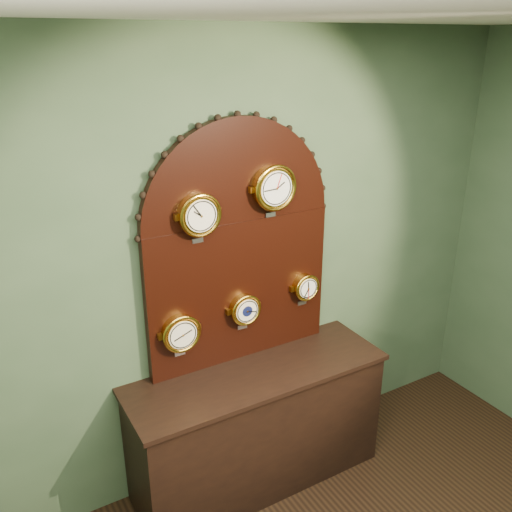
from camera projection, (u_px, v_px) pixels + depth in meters
wall_back at (235, 270)px, 3.34m from camera, size 4.00×0.00×4.00m
shop_counter at (258, 428)px, 3.49m from camera, size 1.60×0.50×0.80m
display_board at (239, 238)px, 3.21m from camera, size 1.26×0.06×1.53m
roman_clock at (199, 215)px, 2.95m from camera, size 0.25×0.08×0.30m
arabic_clock at (274, 188)px, 3.14m from camera, size 0.28×0.08×0.32m
hygrometer at (181, 333)px, 3.14m from camera, size 0.23×0.08×0.28m
barometer at (245, 309)px, 3.32m from camera, size 0.20×0.08×0.25m
tide_clock at (305, 287)px, 3.51m from camera, size 0.18×0.08×0.23m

